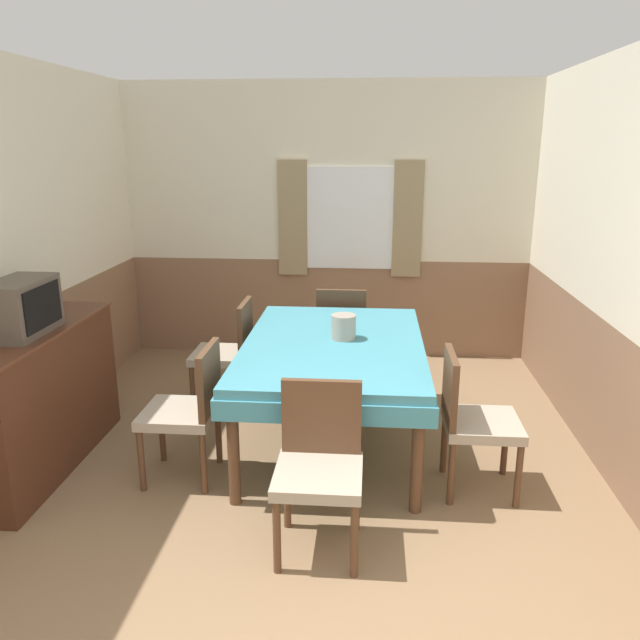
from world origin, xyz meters
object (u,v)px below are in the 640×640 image
at_px(dining_table, 334,356).
at_px(chair_right_near, 471,416).
at_px(chair_head_window, 342,330).
at_px(tv, 20,307).
at_px(chair_left_near, 189,407).
at_px(chair_head_near, 319,461).
at_px(sideboard, 37,398).
at_px(chair_left_far, 229,350).
at_px(vase, 343,327).

bearing_deg(dining_table, chair_right_near, -32.92).
distance_m(chair_head_window, tv, 2.61).
bearing_deg(chair_left_near, chair_head_near, -125.59).
distance_m(chair_head_near, sideboard, 1.99).
height_order(sideboard, tv, tv).
bearing_deg(chair_head_near, dining_table, -90.00).
distance_m(chair_head_near, tv, 2.04).
bearing_deg(chair_right_near, chair_left_near, -90.00).
distance_m(chair_head_window, chair_right_near, 1.92).
bearing_deg(chair_left_far, vase, -117.64).
bearing_deg(chair_head_window, dining_table, -90.00).
xyz_separation_m(chair_left_near, chair_left_far, (0.00, 1.11, 0.00)).
distance_m(sideboard, vase, 2.04).
relative_size(chair_left_far, chair_head_near, 1.00).
bearing_deg(chair_right_near, tv, -89.72).
bearing_deg(dining_table, chair_head_window, 90.00).
height_order(dining_table, chair_head_near, chair_head_near).
xyz_separation_m(sideboard, tv, (0.02, -0.07, 0.62)).
xyz_separation_m(chair_head_near, vase, (0.06, 1.24, 0.35)).
relative_size(dining_table, chair_left_far, 2.15).
xyz_separation_m(chair_right_near, vase, (-0.79, 0.63, 0.35)).
distance_m(dining_table, sideboard, 1.94).
relative_size(chair_left_near, chair_head_window, 1.00).
bearing_deg(vase, chair_left_far, 152.36).
bearing_deg(dining_table, chair_left_far, 147.08).
distance_m(chair_left_far, sideboard, 1.46).
relative_size(dining_table, chair_right_near, 2.15).
distance_m(chair_right_near, chair_head_near, 1.05).
xyz_separation_m(chair_head_window, chair_head_near, (0.00, -2.33, 0.00)).
xyz_separation_m(dining_table, vase, (0.06, 0.07, 0.19)).
distance_m(chair_left_far, vase, 1.09).
height_order(chair_left_near, tv, tv).
xyz_separation_m(tv, vase, (1.91, 0.64, -0.26)).
relative_size(chair_head_window, tv, 1.73).
bearing_deg(chair_head_window, chair_right_near, -63.55).
xyz_separation_m(chair_left_near, chair_head_near, (0.86, -0.61, 0.00)).
height_order(chair_head_near, sideboard, sideboard).
relative_size(chair_left_near, vase, 5.09).
xyz_separation_m(chair_left_near, vase, (0.92, 0.63, 0.35)).
xyz_separation_m(dining_table, chair_head_window, (0.00, 1.17, -0.17)).
relative_size(chair_left_far, sideboard, 0.59).
bearing_deg(dining_table, vase, 49.73).
bearing_deg(dining_table, chair_head_near, -90.00).
relative_size(tv, vase, 2.94).
height_order(chair_right_near, tv, tv).
bearing_deg(chair_head_window, sideboard, -138.37).
relative_size(dining_table, chair_left_near, 2.15).
bearing_deg(chair_head_near, chair_head_window, -90.00).
bearing_deg(chair_head_window, tv, -136.84).
relative_size(chair_left_near, chair_left_far, 1.00).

